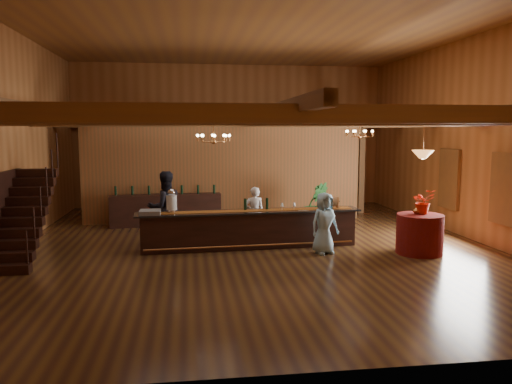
{
  "coord_description": "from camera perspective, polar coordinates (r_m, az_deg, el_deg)",
  "views": [
    {
      "loc": [
        -1.66,
        -12.66,
        2.95
      ],
      "look_at": [
        0.15,
        0.58,
        1.31
      ],
      "focal_mm": 35.0,
      "sensor_mm": 36.0,
      "label": 1
    }
  ],
  "objects": [
    {
      "name": "wall_left",
      "position": [
        13.38,
        -26.83,
        5.39
      ],
      "size": [
        0.1,
        14.0,
        5.5
      ],
      "primitive_type": "cube",
      "color": "#AB6A37",
      "rests_on": "floor"
    },
    {
      "name": "ceiling",
      "position": [
        13.02,
        -0.32,
        18.29
      ],
      "size": [
        14.0,
        14.0,
        0.0
      ],
      "primitive_type": "plane",
      "rotation": [
        3.14,
        0.0,
        0.0
      ],
      "color": "#935E2B",
      "rests_on": "wall_back"
    },
    {
      "name": "window_right_back",
      "position": [
        15.7,
        21.25,
        1.41
      ],
      "size": [
        0.12,
        1.05,
        1.75
      ],
      "primitive_type": "cube",
      "color": "white",
      "rests_on": "wall_right"
    },
    {
      "name": "floor_plant",
      "position": [
        15.56,
        6.85,
        -1.39
      ],
      "size": [
        0.77,
        0.63,
        1.39
      ],
      "primitive_type": "imported",
      "rotation": [
        0.0,
        0.0,
        0.01
      ],
      "color": "#19471B",
      "rests_on": "floor"
    },
    {
      "name": "guest",
      "position": [
        12.12,
        7.82,
        -3.55
      ],
      "size": [
        0.84,
        0.68,
        1.49
      ],
      "primitive_type": "imported",
      "rotation": [
        0.0,
        0.0,
        0.32
      ],
      "color": "#9FD5EF",
      "rests_on": "floor"
    },
    {
      "name": "glass_rack_tray",
      "position": [
        12.33,
        -12.01,
        -2.27
      ],
      "size": [
        0.5,
        0.5,
        0.1
      ],
      "primitive_type": "cube",
      "color": "gray",
      "rests_on": "tasting_bar"
    },
    {
      "name": "backroom_boxes",
      "position": [
        18.37,
        -3.45,
        -0.59
      ],
      "size": [
        4.1,
        0.6,
        1.1
      ],
      "color": "black",
      "rests_on": "floor"
    },
    {
      "name": "support_posts",
      "position": [
        12.35,
        -0.01,
        0.72
      ],
      "size": [
        9.2,
        10.2,
        3.2
      ],
      "color": "brown",
      "rests_on": "floor"
    },
    {
      "name": "bar_bottle_1",
      "position": [
        12.75,
        1.27,
        -1.36
      ],
      "size": [
        0.07,
        0.07,
        0.3
      ],
      "primitive_type": "cylinder",
      "color": "black",
      "rests_on": "tasting_bar"
    },
    {
      "name": "raffle_drum",
      "position": [
        13.06,
        8.7,
        -1.12
      ],
      "size": [
        0.34,
        0.24,
        0.3
      ],
      "color": "brown",
      "rests_on": "tasting_bar"
    },
    {
      "name": "table_flowers",
      "position": [
        12.71,
        18.55,
        -1.03
      ],
      "size": [
        0.58,
        0.51,
        0.6
      ],
      "primitive_type": "imported",
      "rotation": [
        0.0,
        0.0,
        0.09
      ],
      "color": "red",
      "rests_on": "round_table"
    },
    {
      "name": "bartender",
      "position": [
        13.49,
        -0.19,
        -2.47
      ],
      "size": [
        0.55,
        0.37,
        1.46
      ],
      "primitive_type": "imported",
      "rotation": [
        0.0,
        0.0,
        3.1
      ],
      "color": "white",
      "rests_on": "floor"
    },
    {
      "name": "beverage_dispenser",
      "position": [
        12.38,
        -9.63,
        -1.06
      ],
      "size": [
        0.26,
        0.26,
        0.6
      ],
      "color": "silver",
      "rests_on": "tasting_bar"
    },
    {
      "name": "staff_second",
      "position": [
        13.27,
        -10.35,
        -1.76
      ],
      "size": [
        1.13,
        1.01,
        1.91
      ],
      "primitive_type": "imported",
      "rotation": [
        0.0,
        0.0,
        3.52
      ],
      "color": "black",
      "rests_on": "floor"
    },
    {
      "name": "staircase",
      "position": [
        12.66,
        -25.12,
        -2.54
      ],
      "size": [
        1.0,
        2.8,
        2.0
      ],
      "color": "black",
      "rests_on": "floor"
    },
    {
      "name": "beam_grid",
      "position": [
        13.27,
        -0.61,
        8.25
      ],
      "size": [
        11.9,
        13.9,
        0.39
      ],
      "color": "brown",
      "rests_on": "wall_left"
    },
    {
      "name": "backbar_shelf",
      "position": [
        15.99,
        -10.26,
        -1.98
      ],
      "size": [
        3.49,
        1.04,
        0.97
      ],
      "primitive_type": "cube",
      "rotation": [
        0.0,
        0.0,
        0.15
      ],
      "color": "black",
      "rests_on": "floor"
    },
    {
      "name": "bar_bottle_0",
      "position": [
        12.64,
        -1.24,
        -1.43
      ],
      "size": [
        0.07,
        0.07,
        0.3
      ],
      "primitive_type": "cylinder",
      "color": "black",
      "rests_on": "tasting_bar"
    },
    {
      "name": "wall_back",
      "position": [
        19.73,
        -2.98,
        6.41
      ],
      "size": [
        12.0,
        0.1,
        5.5
      ],
      "primitive_type": "cube",
      "color": "#AB6A37",
      "rests_on": "floor"
    },
    {
      "name": "chandelier_right",
      "position": [
        14.47,
        11.77,
        6.59
      ],
      "size": [
        0.8,
        0.8,
        0.47
      ],
      "color": "#AE6A36",
      "rests_on": "beam_grid"
    },
    {
      "name": "chandelier_left",
      "position": [
        12.09,
        -4.87,
        6.19
      ],
      "size": [
        0.8,
        0.8,
        0.57
      ],
      "color": "#AE6A36",
      "rests_on": "beam_grid"
    },
    {
      "name": "window_right_front",
      "position": [
        13.5,
        26.59,
        0.3
      ],
      "size": [
        0.12,
        1.05,
        1.75
      ],
      "primitive_type": "cube",
      "color": "white",
      "rests_on": "wall_right"
    },
    {
      "name": "pendant_lamp",
      "position": [
        12.46,
        18.53,
        4.12
      ],
      "size": [
        0.52,
        0.52,
        0.9
      ],
      "color": "#AE6A36",
      "rests_on": "beam_grid"
    },
    {
      "name": "round_table",
      "position": [
        12.69,
        18.19,
        -4.59
      ],
      "size": [
        1.11,
        1.11,
        0.96
      ],
      "primitive_type": "cylinder",
      "color": "#6A0D04",
      "rests_on": "floor"
    },
    {
      "name": "floor",
      "position": [
        13.11,
        -0.31,
        -6.01
      ],
      "size": [
        14.0,
        14.0,
        0.0
      ],
      "primitive_type": "plane",
      "color": "#543618",
      "rests_on": "ground"
    },
    {
      "name": "partition_wall",
      "position": [
        16.26,
        -3.67,
        2.04
      ],
      "size": [
        9.0,
        0.18,
        3.1
      ],
      "primitive_type": "cube",
      "color": "brown",
      "rests_on": "floor"
    },
    {
      "name": "tasting_bar",
      "position": [
        12.66,
        -0.7,
        -4.25
      ],
      "size": [
        5.72,
        1.04,
        0.96
      ],
      "rotation": [
        0.0,
        0.0,
        0.06
      ],
      "color": "black",
      "rests_on": "floor"
    },
    {
      "name": "wall_right",
      "position": [
        14.8,
        23.51,
        5.65
      ],
      "size": [
        0.1,
        14.0,
        5.5
      ],
      "primitive_type": "cube",
      "color": "#AB6A37",
      "rests_on": "floor"
    },
    {
      "name": "table_vase",
      "position": [
        12.64,
        17.91,
        -1.75
      ],
      "size": [
        0.19,
        0.19,
        0.29
      ],
      "primitive_type": "imported",
      "rotation": [
        0.0,
        0.0,
        -0.4
      ],
      "color": "#AE6A36",
      "rests_on": "round_table"
    },
    {
      "name": "wall_front",
      "position": [
        5.9,
        8.61,
        4.97
      ],
      "size": [
        12.0,
        0.1,
        5.5
      ],
      "primitive_type": "cube",
      "color": "#AB6A37",
      "rests_on": "floor"
    }
  ]
}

